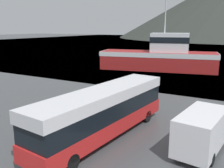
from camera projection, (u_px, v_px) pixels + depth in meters
tour_bus at (104, 111)px, 16.12m from camera, size 3.64×11.87×3.23m
delivery_van at (204, 129)px, 14.59m from camera, size 2.71×6.39×2.43m
fishing_boat at (160, 56)px, 41.83m from camera, size 19.68×9.15×11.84m
storage_bin at (59, 120)px, 17.98m from camera, size 1.23×1.30×1.12m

